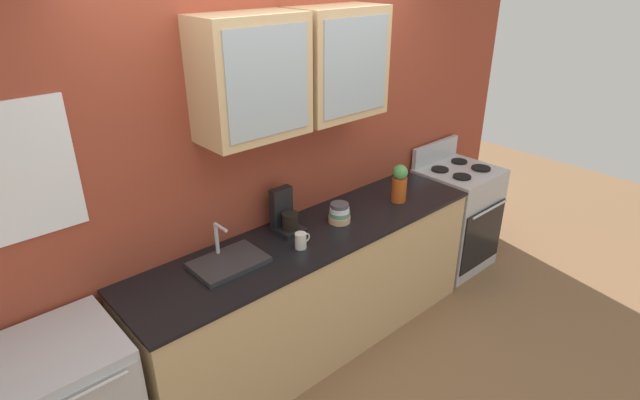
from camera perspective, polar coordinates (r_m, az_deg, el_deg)
name	(u,v)px	position (r m, az deg, el deg)	size (l,w,h in m)	color
ground_plane	(315,343)	(3.91, -0.54, -15.63)	(10.00, 10.00, 0.00)	brown
back_wall_unit	(281,147)	(3.40, -4.40, 5.86)	(4.99, 0.44, 2.64)	#993D28
counter	(315,291)	(3.63, -0.57, -10.10)	(2.61, 0.64, 0.92)	tan
stove_range	(454,217)	(4.74, 14.76, -1.82)	(0.63, 0.63, 1.10)	silver
sink_faucet	(228,261)	(3.09, -10.17, -6.74)	(0.43, 0.29, 0.24)	#2D2D30
bowl_stack	(339,213)	(3.50, 2.18, -1.49)	(0.15, 0.15, 0.14)	#E0AD7F
vase	(399,183)	(3.81, 8.85, 1.89)	(0.11, 0.11, 0.29)	#BF4C19
cup_near_sink	(301,240)	(3.19, -2.13, -4.53)	(0.11, 0.07, 0.10)	silver
coffee_maker	(285,215)	(3.38, -3.89, -1.70)	(0.17, 0.20, 0.29)	black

